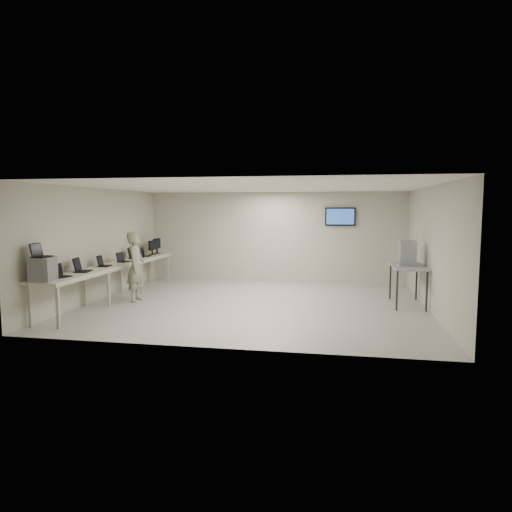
% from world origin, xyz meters
% --- Properties ---
extents(room, '(8.01, 7.01, 2.81)m').
position_xyz_m(room, '(0.03, 0.06, 1.41)').
color(room, '#ADADAD').
rests_on(room, ground).
extents(workbench, '(0.76, 6.00, 0.90)m').
position_xyz_m(workbench, '(-3.59, 0.00, 0.83)').
color(workbench, beige).
rests_on(workbench, ground).
extents(equipment_box, '(0.46, 0.50, 0.46)m').
position_xyz_m(equipment_box, '(-3.65, -2.75, 1.13)').
color(equipment_box, '#5E5E5F').
rests_on(equipment_box, workbench).
extents(laptop_on_box, '(0.30, 0.36, 0.27)m').
position_xyz_m(laptop_on_box, '(-3.70, -2.75, 1.43)').
color(laptop_on_box, black).
rests_on(laptop_on_box, equipment_box).
extents(laptop_0, '(0.37, 0.41, 0.28)m').
position_xyz_m(laptop_0, '(-3.64, -2.26, 0.97)').
color(laptop_0, black).
rests_on(laptop_0, workbench).
extents(laptop_1, '(0.39, 0.44, 0.31)m').
position_xyz_m(laptop_1, '(-3.66, -1.44, 0.98)').
color(laptop_1, black).
rests_on(laptop_1, workbench).
extents(laptop_2, '(0.32, 0.37, 0.26)m').
position_xyz_m(laptop_2, '(-3.66, -0.47, 0.97)').
color(laptop_2, black).
rests_on(laptop_2, workbench).
extents(laptop_3, '(0.32, 0.36, 0.25)m').
position_xyz_m(laptop_3, '(-3.60, 0.45, 0.96)').
color(laptop_3, black).
rests_on(laptop_3, workbench).
extents(laptop_4, '(0.33, 0.40, 0.31)m').
position_xyz_m(laptop_4, '(-3.66, 1.29, 0.98)').
color(laptop_4, black).
rests_on(laptop_4, workbench).
extents(laptop_5, '(0.32, 0.36, 0.25)m').
position_xyz_m(laptop_5, '(-3.62, 1.88, 0.97)').
color(laptop_5, black).
rests_on(laptop_5, workbench).
extents(monitor_near, '(0.19, 0.43, 0.43)m').
position_xyz_m(monitor_near, '(-3.60, 2.38, 1.16)').
color(monitor_near, black).
rests_on(monitor_near, workbench).
extents(monitor_far, '(0.21, 0.47, 0.47)m').
position_xyz_m(monitor_far, '(-3.60, 2.75, 1.18)').
color(monitor_far, black).
rests_on(monitor_far, workbench).
extents(soldier, '(0.51, 0.69, 1.73)m').
position_xyz_m(soldier, '(-2.96, -0.12, 0.86)').
color(soldier, '#6B7655').
rests_on(soldier, ground).
extents(side_table, '(0.74, 1.58, 0.95)m').
position_xyz_m(side_table, '(3.60, 0.63, 0.88)').
color(side_table, gray).
rests_on(side_table, ground).
extents(storage_bins, '(0.37, 0.41, 0.59)m').
position_xyz_m(storage_bins, '(3.58, 0.63, 1.24)').
color(storage_bins, '#9AA1B0').
rests_on(storage_bins, side_table).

